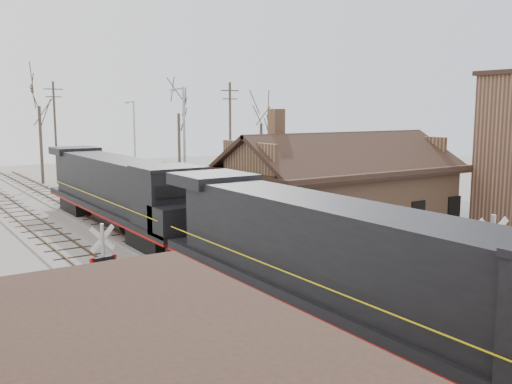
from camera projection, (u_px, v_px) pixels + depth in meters
ground at (311, 323)px, 21.15m from camera, size 140.00×140.00×0.00m
road at (311, 323)px, 21.14m from camera, size 60.00×9.00×0.03m
parking_lot at (503, 241)px, 34.27m from camera, size 22.00×26.00×0.03m
track_main at (150, 243)px, 33.52m from camera, size 3.40×90.00×0.24m
track_siding at (73, 254)px, 31.07m from camera, size 3.40×90.00×0.24m
depot at (339, 194)px, 37.25m from camera, size 15.20×9.31×7.90m
locomotive_lead at (363, 273)px, 18.58m from camera, size 3.30×22.07×4.90m
locomotive_trailing at (121, 192)px, 37.02m from camera, size 3.30×22.07×4.64m
crossbuck_near at (489, 286)px, 18.84m from camera, size 1.24×0.47×4.48m
crossbuck_far at (104, 276)px, 20.97m from camera, size 1.07×0.28×3.76m
streetlight_b at (184, 148)px, 39.44m from camera, size 0.25×2.04×9.39m
streetlight_c at (134, 141)px, 53.68m from camera, size 0.25×2.04×8.68m
utility_pole_b at (55, 131)px, 60.55m from camera, size 2.00×0.24×10.79m
utility_pole_c at (230, 134)px, 55.85m from camera, size 2.00×0.24×10.48m
tree_c at (38, 93)px, 59.02m from camera, size 5.48×5.48×13.43m
tree_d at (178, 102)px, 61.02m from camera, size 4.96×4.96×12.15m
tree_e at (261, 114)px, 62.11m from camera, size 4.22×4.22×10.34m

